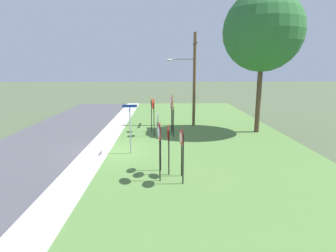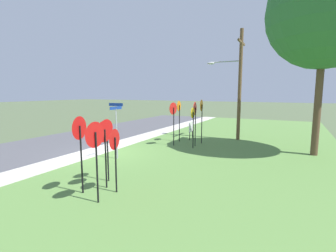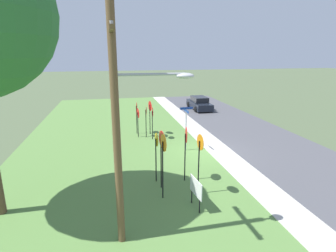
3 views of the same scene
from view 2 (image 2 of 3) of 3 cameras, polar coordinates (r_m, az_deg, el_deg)
The scene contains 18 objects.
ground_plane at distance 14.26m, azimuth -14.17°, elevation -6.21°, with size 160.00×160.00×0.00m, color #4C5B3D.
road_asphalt at distance 17.71m, azimuth -26.06°, elevation -4.04°, with size 44.00×6.40×0.01m, color #4C4C51.
sidewalk_strip at distance 14.77m, azimuth -16.54°, elevation -5.69°, with size 44.00×1.60×0.06m, color #BCB7AD.
grass_median at distance 11.40m, azimuth 9.71°, elevation -9.52°, with size 44.00×12.00×0.04m, color #567F3D.
stop_sign_near_left at distance 15.49m, azimuth 6.19°, elevation 2.78°, with size 0.78×0.13×2.74m.
stop_sign_near_right at distance 15.54m, azimuth 1.23°, elevation 2.73°, with size 0.75×0.16×2.71m.
stop_sign_far_left at distance 14.83m, azimuth 5.70°, elevation 1.52°, with size 0.63×0.10×2.44m.
stop_sign_far_center at distance 16.88m, azimuth 2.55°, elevation 3.14°, with size 0.69×0.11×2.75m.
stop_sign_far_right at distance 16.31m, azimuth 7.67°, elevation 3.27°, with size 0.73×0.12×2.86m.
yield_sign_near_left at distance 9.54m, azimuth -13.87°, elevation -2.11°, with size 0.68×0.11×2.35m.
yield_sign_near_right at distance 7.71m, azimuth -16.31°, elevation -3.64°, with size 0.78×0.10×2.48m.
yield_sign_far_left at distance 8.88m, azimuth -14.34°, elevation -2.71°, with size 0.74×0.12×2.37m.
yield_sign_far_right at distance 8.61m, azimuth -19.54°, elevation -2.15°, with size 0.76×0.17×2.57m.
yield_sign_center at distance 8.42m, azimuth -12.12°, elevation -4.43°, with size 0.69×0.15×2.15m.
street_name_post at distance 12.69m, azimuth -11.70°, elevation 0.07°, with size 0.96×0.82×2.81m.
utility_pole at distance 18.17m, azimuth 15.52°, elevation 9.96°, with size 2.10×2.50×7.58m.
notice_board at distance 17.80m, azimuth 5.32°, elevation -0.39°, with size 1.10×0.15×1.25m.
oak_tree_left at distance 15.73m, azimuth 32.25°, elevation 21.20°, with size 5.68×5.68×10.16m.
Camera 2 is at (10.44, 9.10, 3.38)m, focal length 26.70 mm.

